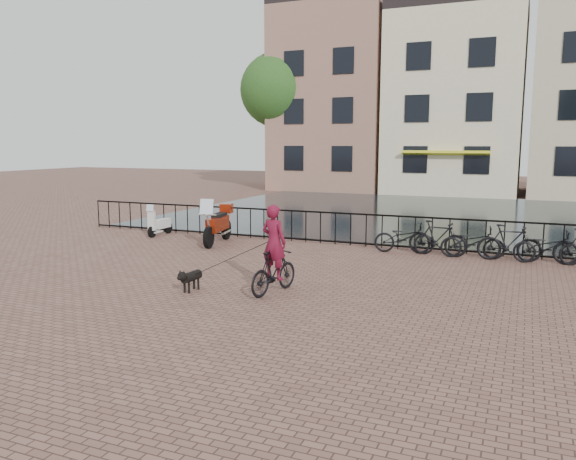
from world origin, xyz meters
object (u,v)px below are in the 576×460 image
at_px(motorcycle, 218,220).
at_px(cyclist, 274,254).
at_px(scooter, 160,219).
at_px(dog, 191,279).

bearing_deg(motorcycle, cyclist, -59.45).
xyz_separation_m(cyclist, scooter, (-6.79, 5.37, -0.27)).
bearing_deg(cyclist, dog, 29.89).
relative_size(cyclist, motorcycle, 1.00).
xyz_separation_m(motorcycle, scooter, (-2.66, 0.63, -0.20)).
distance_m(cyclist, motorcycle, 6.28).
xyz_separation_m(dog, scooter, (-5.07, 5.92, 0.32)).
relative_size(dog, scooter, 0.62).
height_order(dog, scooter, scooter).
bearing_deg(motorcycle, dog, -75.98).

